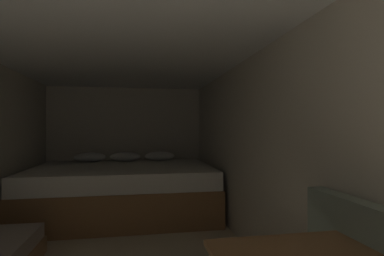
{
  "coord_description": "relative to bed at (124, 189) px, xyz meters",
  "views": [
    {
      "loc": [
        0.21,
        -0.62,
        1.25
      ],
      "look_at": [
        0.75,
        2.33,
        1.27
      ],
      "focal_mm": 27.49,
      "sensor_mm": 36.0,
      "label": 1
    }
  ],
  "objects": [
    {
      "name": "wall_right",
      "position": [
        1.37,
        -1.8,
        0.64
      ],
      "size": [
        0.05,
        5.5,
        2.01
      ],
      "primitive_type": "cube",
      "color": "beige",
      "rests_on": "ground"
    },
    {
      "name": "ceiling_slab",
      "position": [
        0.0,
        -1.8,
        1.67
      ],
      "size": [
        2.8,
        5.5,
        0.05
      ],
      "primitive_type": "cube",
      "color": "white",
      "rests_on": "wall_left"
    },
    {
      "name": "bed",
      "position": [
        0.0,
        0.0,
        0.0
      ],
      "size": [
        2.58,
        1.83,
        0.87
      ],
      "color": "olive",
      "rests_on": "ground"
    },
    {
      "name": "wall_back",
      "position": [
        0.0,
        0.97,
        0.64
      ],
      "size": [
        2.8,
        0.05,
        2.01
      ],
      "primitive_type": "cube",
      "color": "beige",
      "rests_on": "ground"
    }
  ]
}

